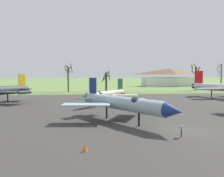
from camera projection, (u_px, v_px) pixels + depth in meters
The scene contains 12 objects.
ground_plane at pixel (185, 131), 24.10m from camera, with size 600.00×600.00×0.00m, color #607F42.
asphalt_apron at pixel (144, 108), 40.04m from camera, with size 95.03×53.55×0.05m, color #383533.
grass_verge_strip at pixel (117, 93), 72.55m from camera, with size 155.03×12.00×0.06m, color #587136.
jet_fighter_front_left at pixel (105, 94), 43.70m from camera, with size 10.30×11.40×4.47m.
jet_fighter_rear_center at pixel (123, 103), 28.12m from camera, with size 11.36×14.21×4.91m.
info_placard_rear_center at pixel (181, 130), 21.63m from camera, with size 0.49×0.34×1.09m.
bare_tree_far_left at pixel (68, 77), 74.33m from camera, with size 2.48×2.49×8.38m.
bare_tree_left_of_center at pixel (106, 81), 74.27m from camera, with size 2.62×2.61×6.29m.
bare_tree_center at pixel (196, 76), 81.30m from camera, with size 3.00×3.46×8.62m.
bare_tree_right_of_center at pixel (221, 76), 81.34m from camera, with size 3.56×3.52×8.67m.
visitor_building at pixel (170, 77), 109.89m from camera, with size 25.18×10.55×7.61m.
traffic_cone at pixel (85, 148), 17.63m from camera, with size 0.43×0.43×0.62m, color orange.
Camera 1 is at (-9.50, -22.91, 5.45)m, focal length 40.94 mm.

